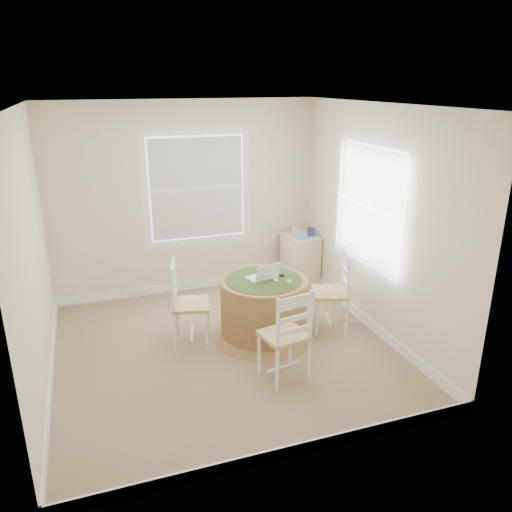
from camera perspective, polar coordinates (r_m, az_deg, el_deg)
name	(u,v)px	position (r m, az deg, el deg)	size (l,w,h in m)	color
room	(233,232)	(5.31, -2.62, 2.78)	(3.64, 3.64, 2.64)	#94775E
round_table	(264,306)	(5.72, 0.87, -5.70)	(1.18, 1.18, 0.72)	olive
chair_left	(191,304)	(5.60, -7.47, -5.46)	(0.42, 0.40, 0.95)	white
chair_near	(284,335)	(4.93, 3.25, -8.99)	(0.42, 0.40, 0.95)	white
chair_right	(330,292)	(5.92, 8.46, -4.11)	(0.42, 0.40, 0.95)	white
laptop	(263,276)	(5.60, 0.81, -2.33)	(0.37, 0.34, 0.22)	white
mouse	(275,280)	(5.56, 2.23, -2.73)	(0.06, 0.09, 0.03)	white
phone	(289,282)	(5.54, 3.80, -2.94)	(0.04, 0.09, 0.02)	#B7BABF
keys	(282,276)	(5.69, 2.95, -2.27)	(0.06, 0.05, 0.03)	black
corner_chest	(300,260)	(7.23, 5.03, -0.43)	(0.48, 0.61, 0.73)	beige
tissue_box	(301,235)	(6.99, 5.14, 2.44)	(0.12, 0.12, 0.10)	#5E94D7
box_yellow	(302,232)	(7.18, 5.33, 2.73)	(0.15, 0.10, 0.06)	#D0C449
box_blue	(311,232)	(7.10, 6.28, 2.76)	(0.08, 0.08, 0.12)	navy
cup_cream	(295,231)	(7.18, 4.44, 2.88)	(0.07, 0.07, 0.09)	beige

